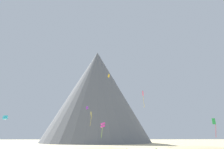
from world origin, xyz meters
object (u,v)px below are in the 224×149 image
object	(u,v)px
kite_green_low	(214,123)
kite_cyan_low	(5,117)
kite_yellow_low	(91,116)
rock_massif	(100,99)
kite_gold_mid	(109,76)
kite_rainbow_mid	(143,96)
kite_violet_low	(87,108)
kite_magenta_low	(103,125)

from	to	relation	value
kite_green_low	kite_cyan_low	xyz separation A→B (m)	(-52.51, 18.49, 2.39)
kite_yellow_low	rock_massif	bearing A→B (deg)	-154.04
rock_massif	kite_gold_mid	world-z (taller)	rock_massif
rock_massif	kite_cyan_low	world-z (taller)	rock_massif
kite_green_low	kite_rainbow_mid	bearing A→B (deg)	167.44
kite_yellow_low	kite_cyan_low	distance (m)	27.53
kite_green_low	kite_cyan_low	world-z (taller)	kite_cyan_low
kite_rainbow_mid	kite_gold_mid	xyz separation A→B (m)	(-11.14, -0.81, 6.14)
kite_rainbow_mid	kite_violet_low	xyz separation A→B (m)	(-18.01, 16.08, -2.14)
kite_magenta_low	kite_gold_mid	bearing A→B (deg)	-20.06
kite_violet_low	kite_yellow_low	world-z (taller)	kite_violet_low
rock_massif	kite_violet_low	bearing A→B (deg)	-100.41
kite_gold_mid	kite_cyan_low	xyz separation A→B (m)	(-29.92, -1.16, -13.41)
kite_violet_low	kite_yellow_low	bearing A→B (deg)	-156.28
kite_rainbow_mid	kite_green_low	world-z (taller)	kite_rainbow_mid
kite_gold_mid	kite_yellow_low	world-z (taller)	kite_gold_mid
rock_massif	kite_yellow_low	distance (m)	42.95
kite_rainbow_mid	kite_magenta_low	bearing A→B (deg)	-130.48
kite_violet_low	kite_yellow_low	xyz separation A→B (m)	(1.52, -5.76, -3.43)
rock_massif	kite_yellow_low	size ratio (longest dim) A/B	11.74
rock_massif	kite_magenta_low	bearing A→B (deg)	-91.70
kite_gold_mid	kite_green_low	bearing A→B (deg)	-18.99
kite_rainbow_mid	kite_yellow_low	world-z (taller)	kite_rainbow_mid
rock_massif	kite_rainbow_mid	distance (m)	52.86
rock_massif	kite_cyan_low	xyz separation A→B (m)	(-29.48, -53.06, -14.31)
kite_rainbow_mid	kite_gold_mid	distance (m)	12.75
kite_rainbow_mid	kite_violet_low	distance (m)	24.24
kite_rainbow_mid	kite_violet_low	size ratio (longest dim) A/B	4.46
kite_magenta_low	kite_cyan_low	size ratio (longest dim) A/B	2.75
rock_massif	kite_yellow_low	world-z (taller)	rock_massif
rock_massif	kite_violet_low	xyz separation A→B (m)	(-6.43, -35.01, -9.18)
kite_yellow_low	kite_green_low	distance (m)	41.76
rock_massif	kite_violet_low	size ratio (longest dim) A/B	47.16
rock_massif	kite_rainbow_mid	world-z (taller)	rock_massif
rock_massif	kite_magenta_low	distance (m)	65.21
kite_violet_low	kite_green_low	world-z (taller)	kite_violet_low
kite_yellow_low	kite_green_low	size ratio (longest dim) A/B	1.15
kite_rainbow_mid	kite_green_low	bearing A→B (deg)	-52.74
kite_cyan_low	kite_violet_low	bearing A→B (deg)	-20.02
kite_green_low	kite_violet_low	bearing A→B (deg)	177.08
kite_yellow_low	kite_green_low	world-z (taller)	kite_yellow_low
kite_cyan_low	kite_yellow_low	bearing A→B (deg)	-31.50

